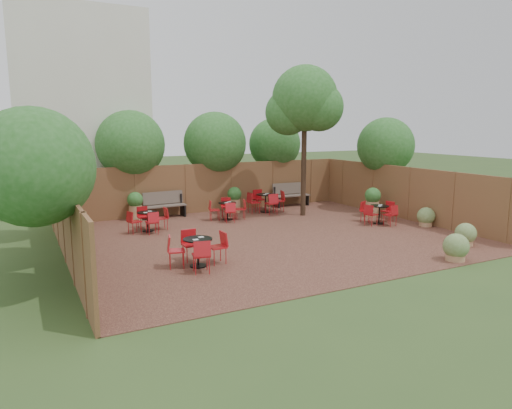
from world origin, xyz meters
TOP-DOWN VIEW (x-y plane):
  - ground at (0.00, 0.00)m, footprint 80.00×80.00m
  - courtyard_paving at (0.00, 0.00)m, footprint 12.00×10.00m
  - fence_back at (0.00, 5.00)m, footprint 12.00×0.08m
  - fence_left at (-6.00, 0.00)m, footprint 0.08×10.00m
  - fence_right at (6.00, 0.00)m, footprint 0.08×10.00m
  - neighbour_building at (-4.50, 8.00)m, footprint 5.00×4.00m
  - overhang_foliage at (-1.59, 2.99)m, footprint 15.66×10.72m
  - courtyard_tree at (2.93, 2.51)m, footprint 2.69×2.59m
  - park_bench_left at (-2.05, 4.63)m, footprint 1.64×0.64m
  - park_bench_right at (3.66, 4.63)m, footprint 1.65×0.60m
  - bistro_tables at (-0.00, 1.45)m, footprint 9.15×7.32m
  - planters at (-0.43, 3.45)m, footprint 11.49×4.09m
  - low_shrubs at (4.37, -3.25)m, footprint 3.25×4.07m

SIDE VIEW (x-z plane):
  - ground at x=0.00m, z-range 0.00..0.00m
  - courtyard_paving at x=0.00m, z-range 0.00..0.02m
  - low_shrubs at x=4.37m, z-range -0.01..0.71m
  - bistro_tables at x=0.00m, z-range 0.00..0.85m
  - park_bench_left at x=-2.05m, z-range 0.03..1.03m
  - park_bench_right at x=3.66m, z-range 0.03..1.04m
  - planters at x=-0.43m, z-range 0.04..1.17m
  - fence_back at x=0.00m, z-range 0.00..2.00m
  - fence_left at x=-6.00m, z-range 0.00..2.00m
  - fence_right at x=6.00m, z-range 0.00..2.00m
  - overhang_foliage at x=-1.59m, z-range 1.41..4.06m
  - neighbour_building at x=-4.50m, z-range 0.00..8.00m
  - courtyard_tree at x=2.93m, z-range 1.46..7.24m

